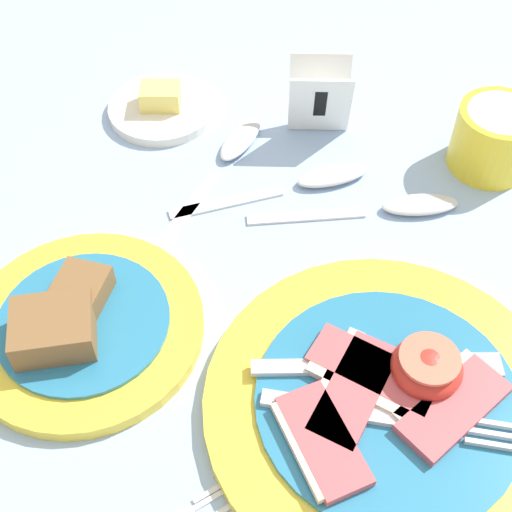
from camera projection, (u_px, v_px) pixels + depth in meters
The scene contains 9 objects.
ground_plane at pixel (246, 384), 0.53m from camera, with size 3.00×3.00×0.00m, color #93B2DB.
breakfast_plate at pixel (389, 397), 0.52m from camera, with size 0.27×0.27×0.04m.
bread_plate at pixel (80, 325), 0.56m from camera, with size 0.19×0.19×0.04m.
sugar_cup at pixel (495, 137), 0.66m from camera, with size 0.08×0.08×0.06m.
butter_dish at pixel (162, 107), 0.73m from camera, with size 0.11×0.11×0.03m.
number_card at pixel (320, 98), 0.70m from camera, with size 0.07×0.05×0.07m.
teaspoon_by_saucer at pixel (228, 156), 0.69m from camera, with size 0.07×0.19×0.01m.
teaspoon_near_cup at pixel (305, 182), 0.67m from camera, with size 0.18×0.11×0.01m.
teaspoon_stray at pixel (390, 207), 0.65m from camera, with size 0.19×0.07×0.01m.
Camera 1 is at (0.06, -0.26, 0.47)m, focal length 50.00 mm.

